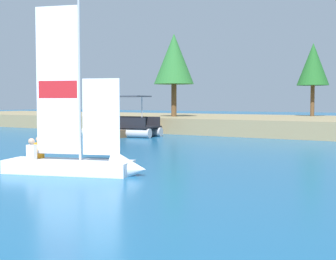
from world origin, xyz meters
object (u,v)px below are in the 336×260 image
shoreline_tree_left (174,59)px  shoreline_tree_midleft (313,65)px  sailboat (87,160)px  pontoon_boat (122,126)px  wooden_dock (131,132)px

shoreline_tree_left → shoreline_tree_midleft: 11.38m
shoreline_tree_midleft → sailboat: shoreline_tree_midleft is taller
shoreline_tree_left → sailboat: bearing=-64.8°
shoreline_tree_left → sailboat: shoreline_tree_left is taller
sailboat → pontoon_boat: sailboat is taller
shoreline_tree_midleft → pontoon_boat: shoreline_tree_midleft is taller
sailboat → shoreline_tree_left: bearing=96.2°
wooden_dock → pontoon_boat: size_ratio=1.08×
wooden_dock → pontoon_boat: pontoon_boat is taller
shoreline_tree_left → pontoon_boat: size_ratio=1.25×
shoreline_tree_left → pontoon_boat: shoreline_tree_left is taller
pontoon_boat → wooden_dock: bearing=78.5°
shoreline_tree_left → sailboat: (9.86, -20.99, -5.20)m
shoreline_tree_midleft → shoreline_tree_left: bearing=-142.7°
sailboat → shoreline_tree_midleft: bearing=72.8°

